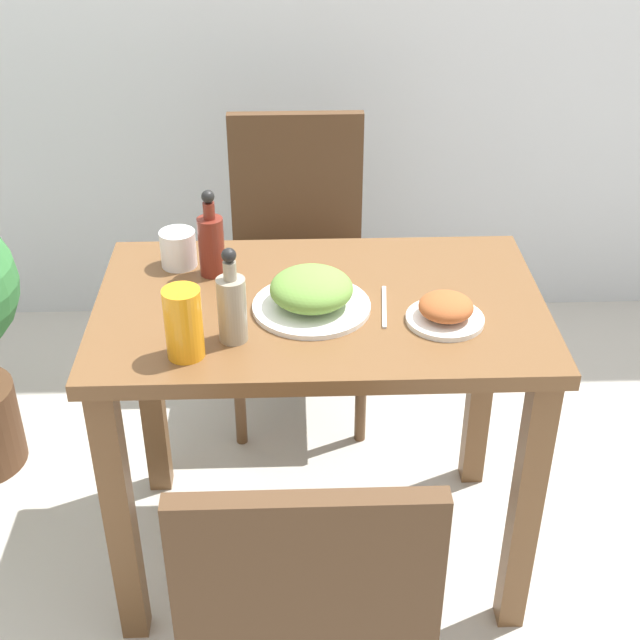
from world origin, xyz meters
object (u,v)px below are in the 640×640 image
at_px(chair_near, 307,623).
at_px(side_plate, 446,311).
at_px(condiment_bottle, 211,242).
at_px(food_plate, 311,293).
at_px(juice_glass, 184,323).
at_px(chair_far, 298,251).
at_px(drink_cup, 178,249).
at_px(sauce_bottle, 232,305).

relative_size(chair_near, side_plate, 5.44).
bearing_deg(condiment_bottle, side_plate, -24.45).
bearing_deg(food_plate, juice_glass, -146.31).
bearing_deg(side_plate, chair_far, 111.10).
bearing_deg(juice_glass, chair_far, 75.50).
relative_size(side_plate, condiment_bottle, 0.80).
xyz_separation_m(side_plate, condiment_bottle, (-0.51, 0.23, 0.05)).
bearing_deg(condiment_bottle, drink_cup, 151.73).
bearing_deg(chair_far, chair_near, -90.17).
distance_m(chair_far, drink_cup, 0.65).
relative_size(side_plate, juice_glass, 1.11).
relative_size(juice_glass, condiment_bottle, 0.72).
height_order(food_plate, side_plate, food_plate).
bearing_deg(sauce_bottle, drink_cup, 113.68).
bearing_deg(chair_near, condiment_bottle, -76.36).
distance_m(food_plate, condiment_bottle, 0.28).
xyz_separation_m(food_plate, condiment_bottle, (-0.22, 0.17, 0.04)).
bearing_deg(drink_cup, food_plate, -34.67).
height_order(juice_glass, sauce_bottle, sauce_bottle).
height_order(food_plate, sauce_bottle, sauce_bottle).
distance_m(chair_near, condiment_bottle, 0.89).
xyz_separation_m(drink_cup, condiment_bottle, (0.08, -0.04, 0.04)).
distance_m(chair_far, side_plate, 0.89).
relative_size(chair_near, sauce_bottle, 4.33).
bearing_deg(juice_glass, side_plate, 11.37).
relative_size(food_plate, juice_glass, 1.72).
xyz_separation_m(chair_near, condiment_bottle, (-0.20, 0.81, 0.32)).
bearing_deg(side_plate, condiment_bottle, 155.55).
bearing_deg(chair_near, food_plate, -92.44).
height_order(side_plate, condiment_bottle, condiment_bottle).
height_order(food_plate, drink_cup, food_plate).
height_order(chair_far, food_plate, chair_far).
relative_size(chair_far, juice_glass, 6.05).
bearing_deg(side_plate, juice_glass, -168.63).
bearing_deg(chair_far, sauce_bottle, -99.46).
xyz_separation_m(chair_far, sauce_bottle, (-0.14, -0.84, 0.32)).
bearing_deg(food_plate, chair_far, 91.82).
bearing_deg(food_plate, side_plate, -12.46).
height_order(chair_near, sauce_bottle, sauce_bottle).
bearing_deg(drink_cup, chair_near, -71.93).
xyz_separation_m(juice_glass, condiment_bottle, (0.03, 0.34, 0.01)).
xyz_separation_m(chair_near, food_plate, (0.03, 0.64, 0.28)).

